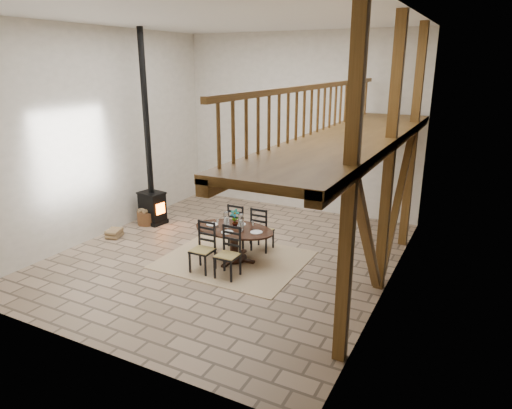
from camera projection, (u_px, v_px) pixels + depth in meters
The scene contains 7 objects.
ground at pixel (228, 255), 10.33m from camera, with size 8.00×8.00×0.00m, color #9A7F66.
room_shell at pixel (278, 124), 8.91m from camera, with size 7.02×8.02×5.01m.
rug at pixel (234, 260), 10.05m from camera, with size 3.00×2.50×0.02m, color tan.
dining_table at pixel (234, 242), 9.92m from camera, with size 1.82×2.02×1.16m.
wood_stove at pixel (151, 183), 12.07m from camera, with size 0.74×0.61×5.00m.
log_basket at pixel (148, 217), 12.27m from camera, with size 0.55×0.55×0.45m.
log_stack at pixel (114, 233), 11.34m from camera, with size 0.42×0.50×0.21m.
Camera 1 is at (4.92, -8.18, 4.15)m, focal length 32.00 mm.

